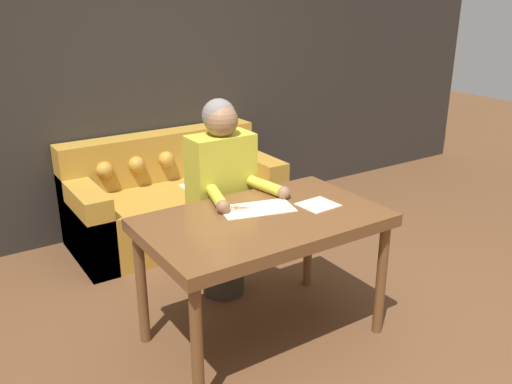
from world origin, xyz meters
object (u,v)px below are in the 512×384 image
scissors (242,208)px  couch (175,201)px  dining_table (263,230)px  person (222,200)px

scissors → couch: bearing=81.1°
dining_table → couch: bearing=83.2°
couch → person: size_ratio=1.28×
dining_table → person: bearing=83.8°
couch → scissors: size_ratio=8.49×
dining_table → person: size_ratio=1.00×
couch → person: person is taller
person → scissors: bearing=-103.6°
dining_table → scissors: 0.18m
person → couch: bearing=82.9°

